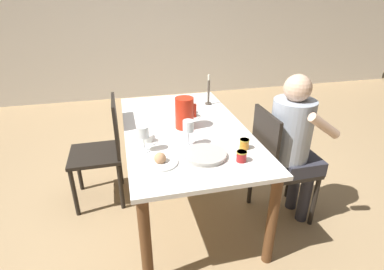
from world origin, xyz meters
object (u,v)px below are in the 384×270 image
at_px(teacup_near_person, 147,139).
at_px(jam_jar_red, 244,144).
at_px(candlestick_tall, 209,93).
at_px(chair_opposite, 103,149).
at_px(jam_jar_amber, 242,156).
at_px(serving_tray, 205,155).
at_px(bread_plate, 160,161).
at_px(wine_glass_juice, 143,133).
at_px(red_pitcher, 185,113).
at_px(wine_glass_water, 188,127).
at_px(chair_person_side, 277,163).
at_px(person_seated, 294,139).
at_px(teacup_across, 191,114).

relative_size(teacup_near_person, jam_jar_red, 2.17).
relative_size(teacup_near_person, candlestick_tall, 0.53).
distance_m(chair_opposite, jam_jar_amber, 1.24).
height_order(teacup_near_person, jam_jar_amber, jam_jar_amber).
xyz_separation_m(chair_opposite, serving_tray, (0.68, -0.71, 0.24)).
bearing_deg(bread_plate, jam_jar_amber, -10.68).
xyz_separation_m(jam_jar_red, candlestick_tall, (0.01, 0.91, 0.07)).
distance_m(wine_glass_juice, bread_plate, 0.23).
bearing_deg(teacup_near_person, red_pitcher, 29.44).
bearing_deg(bread_plate, serving_tray, 2.15).
bearing_deg(jam_jar_red, chair_opposite, 145.92).
xyz_separation_m(teacup_near_person, jam_jar_amber, (0.55, -0.41, 0.01)).
height_order(chair_opposite, candlestick_tall, candlestick_tall).
distance_m(wine_glass_water, teacup_near_person, 0.32).
bearing_deg(bread_plate, teacup_near_person, 98.82).
height_order(jam_jar_amber, candlestick_tall, candlestick_tall).
height_order(chair_person_side, red_pitcher, red_pitcher).
bearing_deg(wine_glass_water, chair_person_side, -2.80).
xyz_separation_m(person_seated, teacup_across, (-0.64, 0.58, 0.03)).
xyz_separation_m(chair_opposite, red_pitcher, (0.66, -0.22, 0.35)).
height_order(wine_glass_juice, serving_tray, wine_glass_juice).
bearing_deg(teacup_across, jam_jar_amber, -80.57).
height_order(teacup_near_person, candlestick_tall, candlestick_tall).
xyz_separation_m(teacup_near_person, bread_plate, (0.05, -0.32, -0.01)).
bearing_deg(wine_glass_water, candlestick_tall, 64.23).
distance_m(red_pitcher, wine_glass_water, 0.30).
relative_size(person_seated, wine_glass_water, 6.41).
height_order(teacup_across, jam_jar_red, jam_jar_red).
bearing_deg(wine_glass_water, red_pitcher, 82.54).
bearing_deg(jam_jar_amber, serving_tray, 153.20).
bearing_deg(red_pitcher, chair_opposite, 161.23).
bearing_deg(jam_jar_red, chair_person_side, 17.17).
distance_m(chair_opposite, jam_jar_red, 1.21).
bearing_deg(person_seated, red_pitcher, -116.77).
bearing_deg(jam_jar_amber, jam_jar_red, 61.49).
bearing_deg(teacup_near_person, wine_glass_water, -23.73).
distance_m(chair_opposite, teacup_near_person, 0.58).
bearing_deg(wine_glass_juice, person_seated, -3.27).
bearing_deg(jam_jar_amber, person_seated, 23.21).
distance_m(wine_glass_water, jam_jar_amber, 0.41).
bearing_deg(person_seated, wine_glass_juice, -93.27).
relative_size(teacup_near_person, jam_jar_amber, 2.17).
relative_size(teacup_across, jam_jar_amber, 2.17).
relative_size(wine_glass_juice, teacup_across, 1.21).
bearing_deg(person_seated, chair_opposite, -113.13).
xyz_separation_m(wine_glass_juice, serving_tray, (0.38, -0.17, -0.12)).
distance_m(chair_opposite, candlestick_tall, 1.08).
relative_size(chair_opposite, jam_jar_red, 13.38).
distance_m(chair_opposite, person_seated, 1.54).
relative_size(chair_person_side, red_pitcher, 3.78).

